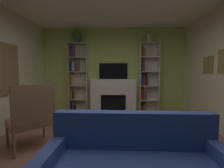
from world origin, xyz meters
TOP-DOWN VIEW (x-y plane):
  - ground_plane at (0.00, 0.00)m, footprint 6.55×6.55m
  - wall_back_accent at (0.00, 2.76)m, footprint 4.74×0.06m
  - fireplace at (0.00, 2.61)m, footprint 1.56×0.53m
  - tv at (0.00, 2.70)m, footprint 0.91×0.06m
  - bookshelf_left at (-1.20, 2.63)m, footprint 0.60×0.26m
  - bookshelf_right at (1.05, 2.61)m, footprint 0.60×0.32m
  - potted_plant at (-1.13, 2.58)m, footprint 0.31×0.31m
  - vase_with_flowers at (1.13, 2.58)m, footprint 0.16×0.16m
  - armchair at (-1.37, 0.19)m, footprint 0.87×0.87m
  - coffee_table at (0.29, -0.21)m, footprint 0.91×0.48m

SIDE VIEW (x-z plane):
  - ground_plane at x=0.00m, z-range 0.00..0.00m
  - coffee_table at x=0.29m, z-range 0.16..0.62m
  - armchair at x=-1.37m, z-range 0.00..1.12m
  - fireplace at x=0.00m, z-range 0.03..1.14m
  - bookshelf_right at x=1.05m, z-range -0.06..2.20m
  - bookshelf_left at x=-1.20m, z-range 0.02..2.27m
  - tv at x=0.00m, z-range 1.11..1.62m
  - wall_back_accent at x=0.00m, z-range 0.00..2.77m
  - vase_with_flowers at x=1.13m, z-range 2.19..2.59m
  - potted_plant at x=-1.13m, z-range 2.28..2.70m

